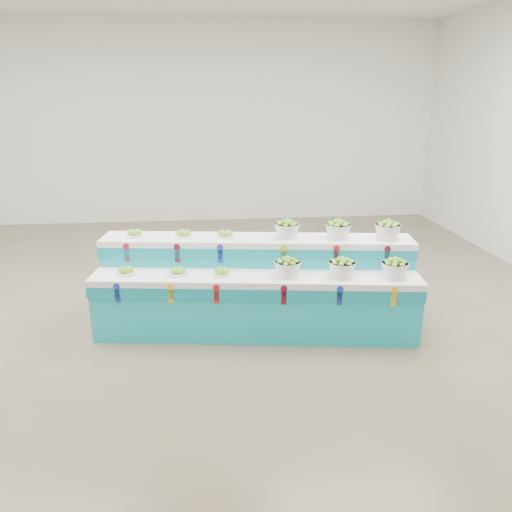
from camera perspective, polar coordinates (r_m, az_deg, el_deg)
The scene contains 15 objects.
ground at distance 5.97m, azimuth -7.43°, elevation -7.52°, with size 10.00×10.00×0.00m, color brown.
back_wall at distance 10.40m, azimuth -7.34°, elevation 14.90°, with size 10.00×10.00×0.00m, color silver.
display_stand at distance 5.58m, azimuth -0.00°, elevation -3.52°, with size 3.56×0.92×1.02m, color #1AB4C4, non-canonical shape.
plate_lower_left at distance 5.51m, azimuth -14.81°, elevation -1.62°, with size 0.21×0.21×0.09m, color white.
plate_lower_mid at distance 5.37m, azimuth -9.01°, elevation -1.72°, with size 0.21×0.21×0.09m, color white.
plate_lower_right at distance 5.30m, azimuth -3.93°, elevation -1.79°, with size 0.21×0.21×0.09m, color white.
basket_lower_left at distance 5.26m, azimuth 3.66°, elevation -1.27°, with size 0.28×0.28×0.21m, color silver, non-canonical shape.
basket_lower_mid at distance 5.31m, azimuth 9.90°, elevation -1.33°, with size 0.28×0.28×0.21m, color silver, non-canonical shape.
basket_lower_right at distance 5.42m, azimuth 15.72°, elevation -1.36°, with size 0.28×0.28×0.21m, color silver, non-canonical shape.
plate_upper_left at distance 5.82m, azimuth -13.85°, elevation 2.63°, with size 0.21×0.21×0.09m, color white.
plate_upper_mid at distance 5.70m, azimuth -8.36°, elevation 2.63°, with size 0.21×0.21×0.09m, color white.
plate_upper_right at distance 5.63m, azimuth -3.56°, elevation 2.61°, with size 0.21×0.21×0.09m, color white.
basket_upper_left at distance 5.59m, azimuth 3.60°, elevation 3.13°, with size 0.28×0.28×0.21m, color silver, non-canonical shape.
basket_upper_mid at distance 5.64m, azimuth 9.48°, elevation 3.04°, with size 0.28×0.28×0.21m, color silver, non-canonical shape.
basket_upper_right at distance 5.74m, azimuth 14.98°, elevation 2.93°, with size 0.28×0.28×0.21m, color silver, non-canonical shape.
Camera 1 is at (0.21, -5.38, 2.57)m, focal length 34.61 mm.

